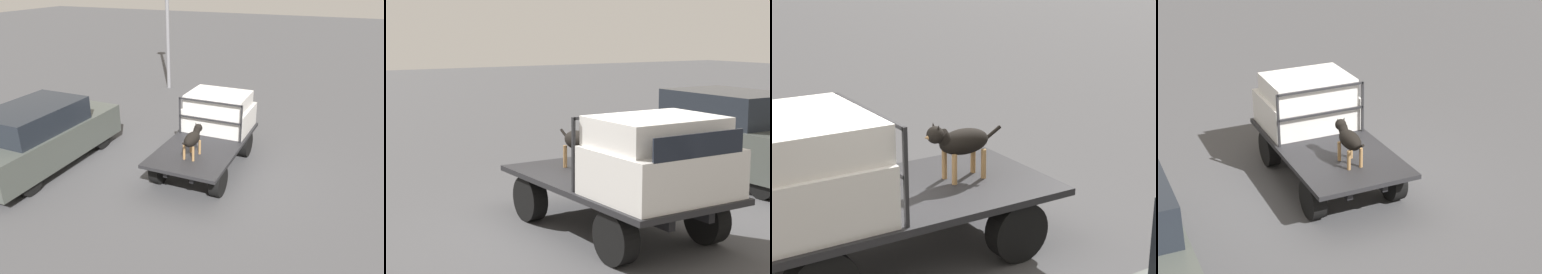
{
  "view_description": "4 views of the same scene",
  "coord_description": "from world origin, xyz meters",
  "views": [
    {
      "loc": [
        -8.12,
        -3.13,
        4.69
      ],
      "look_at": [
        -0.92,
        -0.02,
        1.25
      ],
      "focal_mm": 35.0,
      "sensor_mm": 36.0,
      "label": 1
    },
    {
      "loc": [
        7.26,
        -5.18,
        2.85
      ],
      "look_at": [
        -0.92,
        -0.02,
        1.25
      ],
      "focal_mm": 60.0,
      "sensor_mm": 36.0,
      "label": 2
    },
    {
      "loc": [
        2.8,
        5.92,
        3.32
      ],
      "look_at": [
        -0.92,
        -0.02,
        1.25
      ],
      "focal_mm": 60.0,
      "sensor_mm": 36.0,
      "label": 3
    },
    {
      "loc": [
        -9.85,
        4.18,
        5.59
      ],
      "look_at": [
        -0.92,
        -0.02,
        1.25
      ],
      "focal_mm": 60.0,
      "sensor_mm": 36.0,
      "label": 4
    }
  ],
  "objects": [
    {
      "name": "ground_plane",
      "position": [
        0.0,
        0.0,
        0.0
      ],
      "size": [
        80.0,
        80.0,
        0.0
      ],
      "primitive_type": "plane",
      "color": "#474749"
    },
    {
      "name": "flatbed_truck",
      "position": [
        0.0,
        0.0,
        0.54
      ],
      "size": [
        3.6,
        1.83,
        0.75
      ],
      "color": "black",
      "rests_on": "ground"
    },
    {
      "name": "truck_cab",
      "position": [
        1.01,
        0.0,
        1.23
      ],
      "size": [
        1.42,
        1.71,
        1.02
      ],
      "color": "silver",
      "rests_on": "flatbed_truck"
    },
    {
      "name": "truck_headboard",
      "position": [
        0.26,
        0.0,
        1.4
      ],
      "size": [
        0.04,
        1.71,
        1.0
      ],
      "color": "#232326",
      "rests_on": "flatbed_truck"
    },
    {
      "name": "dog",
      "position": [
        -0.86,
        -0.02,
        1.2
      ],
      "size": [
        1.03,
        0.3,
        0.72
      ],
      "rotation": [
        0.0,
        0.0,
        -0.01
      ],
      "color": "#9E7547",
      "rests_on": "flatbed_truck"
    },
    {
      "name": "parked_sedan",
      "position": [
        -1.5,
        3.97,
        0.84
      ],
      "size": [
        4.4,
        1.79,
        1.69
      ],
      "rotation": [
        0.0,
        0.0,
        0.0
      ],
      "color": "black",
      "rests_on": "ground"
    }
  ]
}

